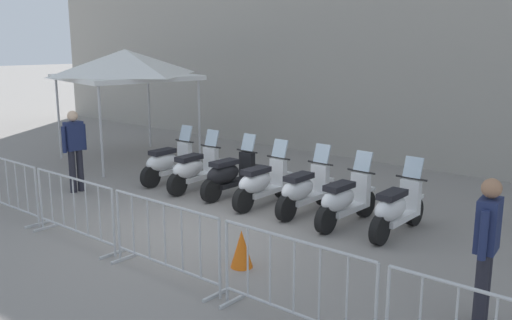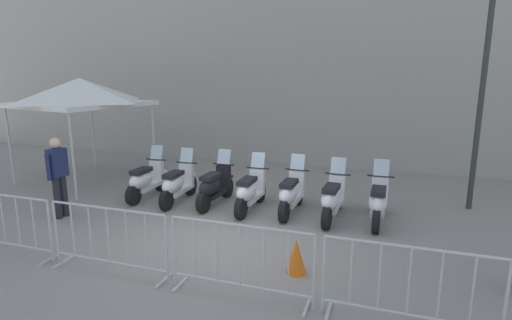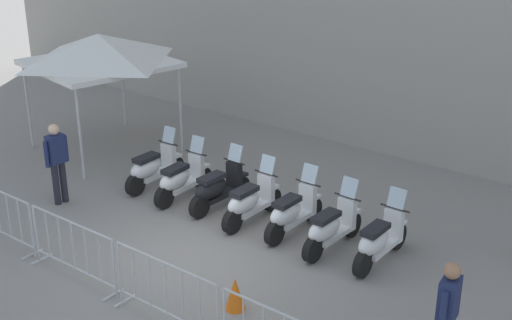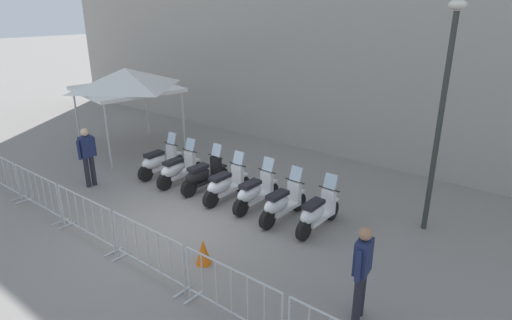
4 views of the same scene
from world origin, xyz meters
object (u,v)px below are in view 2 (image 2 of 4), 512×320
(motorcycle_0, at_px, (146,181))
(motorcycle_4, at_px, (291,194))
(barrier_segment_3, at_px, (240,262))
(motorcycle_2, at_px, (214,187))
(street_lamp, at_px, (485,69))
(barrier_segment_1, at_px, (3,224))
(motorcycle_3, at_px, (250,192))
(officer_mid_plaza, at_px, (58,173))
(motorcycle_1, at_px, (177,185))
(motorcycle_5, at_px, (332,199))
(barrier_segment_2, at_px, (109,241))
(motorcycle_6, at_px, (378,202))
(traffic_cone, at_px, (296,256))
(barrier_segment_4, at_px, (409,288))
(canopy_tent, at_px, (80,92))

(motorcycle_0, relative_size, motorcycle_4, 1.00)
(barrier_segment_3, bearing_deg, motorcycle_2, 131.07)
(barrier_segment_3, bearing_deg, street_lamp, 66.55)
(motorcycle_4, bearing_deg, barrier_segment_1, -128.21)
(motorcycle_3, bearing_deg, barrier_segment_1, -122.02)
(barrier_segment_3, distance_m, officer_mid_plaza, 5.08)
(barrier_segment_1, bearing_deg, motorcycle_1, 79.02)
(motorcycle_5, height_order, barrier_segment_2, motorcycle_5)
(motorcycle_6, bearing_deg, barrier_segment_3, -103.87)
(officer_mid_plaza, bearing_deg, motorcycle_6, 27.11)
(motorcycle_1, relative_size, officer_mid_plaza, 0.98)
(barrier_segment_1, bearing_deg, street_lamp, 44.68)
(motorcycle_6, distance_m, barrier_segment_2, 5.20)
(motorcycle_3, distance_m, barrier_segment_3, 3.57)
(street_lamp, distance_m, traffic_cone, 5.97)
(motorcycle_1, distance_m, barrier_segment_4, 6.08)
(motorcycle_1, height_order, traffic_cone, motorcycle_1)
(motorcycle_2, height_order, officer_mid_plaza, officer_mid_plaza)
(barrier_segment_4, bearing_deg, barrier_segment_2, -168.55)
(barrier_segment_1, distance_m, canopy_tent, 5.30)
(motorcycle_0, distance_m, barrier_segment_4, 6.90)
(motorcycle_2, relative_size, motorcycle_3, 1.00)
(motorcycle_0, xyz_separation_m, motorcycle_2, (1.78, 0.40, 0.00))
(motorcycle_1, distance_m, officer_mid_plaza, 2.55)
(motorcycle_1, bearing_deg, barrier_segment_1, -100.98)
(barrier_segment_3, bearing_deg, barrier_segment_4, 11.45)
(motorcycle_4, xyz_separation_m, street_lamp, (3.37, 2.39, 2.67))
(barrier_segment_1, xyz_separation_m, canopy_tent, (-2.97, 3.90, 1.99))
(officer_mid_plaza, bearing_deg, barrier_segment_2, -21.97)
(motorcycle_3, bearing_deg, street_lamp, 32.30)
(motorcycle_3, distance_m, canopy_tent, 5.83)
(motorcycle_1, distance_m, motorcycle_2, 0.92)
(barrier_segment_4, relative_size, canopy_tent, 0.68)
(barrier_segment_1, distance_m, barrier_segment_3, 4.30)
(motorcycle_6, relative_size, barrier_segment_4, 0.85)
(barrier_segment_1, height_order, barrier_segment_2, same)
(motorcycle_1, relative_size, motorcycle_5, 0.99)
(motorcycle_1, distance_m, street_lamp, 7.27)
(barrier_segment_1, bearing_deg, motorcycle_2, 68.07)
(motorcycle_2, distance_m, traffic_cone, 3.64)
(motorcycle_2, height_order, barrier_segment_4, motorcycle_2)
(motorcycle_3, height_order, motorcycle_6, same)
(motorcycle_0, distance_m, motorcycle_4, 3.66)
(motorcycle_2, xyz_separation_m, barrier_segment_3, (2.65, -3.04, 0.07))
(barrier_segment_1, height_order, traffic_cone, barrier_segment_1)
(barrier_segment_2, distance_m, street_lamp, 8.18)
(motorcycle_3, height_order, motorcycle_4, same)
(motorcycle_0, relative_size, motorcycle_6, 1.00)
(motorcycle_0, height_order, motorcycle_6, same)
(motorcycle_5, height_order, motorcycle_6, same)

